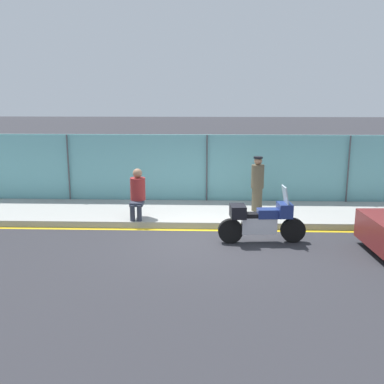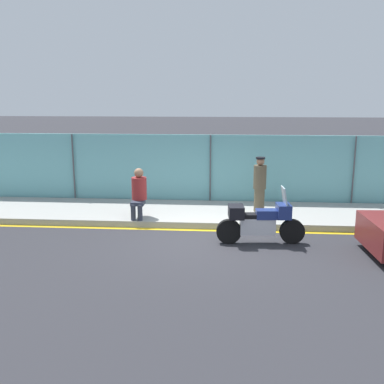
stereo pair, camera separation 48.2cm
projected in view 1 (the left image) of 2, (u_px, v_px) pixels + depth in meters
name	position (u px, v px, depth m)	size (l,w,h in m)	color
ground_plane	(206.00, 239.00, 11.27)	(120.00, 120.00, 0.00)	#2D2D33
sidewalk	(206.00, 213.00, 13.37)	(33.37, 2.61, 0.18)	#9E9E99
curb_paint_stripe	(206.00, 230.00, 12.03)	(33.37, 0.18, 0.01)	gold
storefront_fence	(207.00, 170.00, 14.50)	(31.70, 0.17, 2.31)	#6BB2B7
motorcycle	(261.00, 220.00, 10.92)	(2.15, 0.60, 1.41)	black
officer_standing	(257.00, 183.00, 13.17)	(0.37, 0.37, 1.61)	brown
person_seated_on_curb	(138.00, 191.00, 12.46)	(0.42, 0.72, 1.38)	#2D3342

